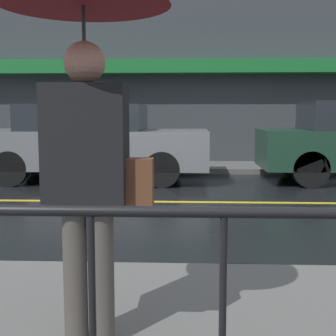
% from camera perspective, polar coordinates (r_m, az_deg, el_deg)
% --- Properties ---
extents(ground_plane, '(80.00, 80.00, 0.00)m').
position_cam_1_polar(ground_plane, '(7.48, -2.99, -4.12)').
color(ground_plane, black).
extents(sidewalk_far, '(28.00, 1.83, 0.12)m').
position_cam_1_polar(sidewalk_far, '(11.75, -0.95, 0.14)').
color(sidewalk_far, '#60605E').
rests_on(sidewalk_far, ground_plane).
extents(lane_marking, '(25.20, 0.12, 0.01)m').
position_cam_1_polar(lane_marking, '(7.48, -2.99, -4.09)').
color(lane_marking, gold).
rests_on(lane_marking, ground_plane).
extents(building_storefront, '(28.00, 0.85, 4.70)m').
position_cam_1_polar(building_storefront, '(12.74, -0.68, 11.04)').
color(building_storefront, '#383D42').
rests_on(building_storefront, ground_plane).
extents(pedestrian, '(0.91, 0.91, 2.04)m').
position_cam_1_polar(pedestrian, '(2.54, -9.99, 12.51)').
color(pedestrian, '#4C4742').
rests_on(pedestrian, sidewalk_near).
extents(car_grey, '(4.71, 1.94, 1.58)m').
position_cam_1_polar(car_grey, '(9.87, -9.23, 3.18)').
color(car_grey, slate).
rests_on(car_grey, ground_plane).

